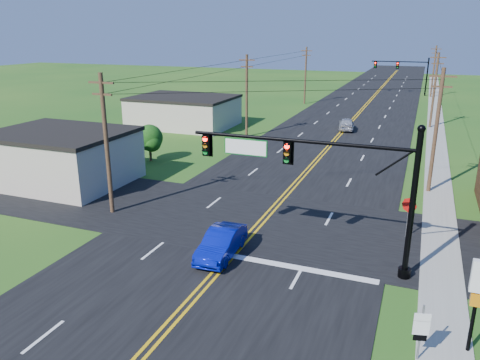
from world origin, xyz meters
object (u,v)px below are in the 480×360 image
at_px(signal_mast_far, 402,70).
at_px(route_sign, 421,329).
at_px(blue_car, 222,244).
at_px(stop_sign, 409,209).
at_px(signal_mast_main, 318,174).

bearing_deg(signal_mast_far, route_sign, -86.25).
relative_size(signal_mast_far, route_sign, 4.77).
bearing_deg(route_sign, blue_car, 138.81).
bearing_deg(blue_car, stop_sign, 31.29).
xyz_separation_m(signal_mast_main, signal_mast_far, (0.10, 72.00, -0.20)).
height_order(signal_mast_far, stop_sign, signal_mast_far).
height_order(signal_mast_far, blue_car, signal_mast_far).
distance_m(blue_car, route_sign, 11.09).
relative_size(signal_mast_main, route_sign, 4.91).
bearing_deg(stop_sign, blue_car, -125.05).
distance_m(signal_mast_main, stop_sign, 7.14).
xyz_separation_m(signal_mast_far, route_sign, (5.12, -78.16, -3.21)).
height_order(signal_mast_main, route_sign, signal_mast_main).
relative_size(signal_mast_far, blue_car, 2.53).
bearing_deg(stop_sign, signal_mast_far, 114.88).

